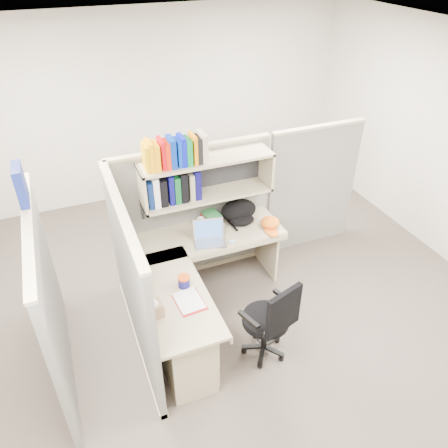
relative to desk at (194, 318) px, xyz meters
name	(u,v)px	position (x,y,z in m)	size (l,w,h in m)	color
ground	(223,318)	(0.41, 0.29, -0.44)	(6.00, 6.00, 0.00)	#3C352E
room_shell	(223,187)	(0.41, 0.29, 1.18)	(6.00, 6.00, 6.00)	beige
cubicle	(173,234)	(0.04, 0.74, 0.47)	(3.79, 1.84, 1.95)	#5F5F5A
desk	(194,318)	(0.00, 0.00, 0.00)	(1.74, 1.75, 0.73)	tan
laptop	(210,234)	(0.42, 0.68, 0.41)	(0.32, 0.32, 0.23)	#ACACB0
backpack	(241,212)	(0.88, 0.95, 0.41)	(0.41, 0.32, 0.24)	black
orange_cap	(270,222)	(1.15, 0.73, 0.35)	(0.21, 0.24, 0.11)	orange
snack_canister	(184,281)	(-0.04, 0.15, 0.35)	(0.11, 0.11, 0.11)	#110E56
tissue_box	(154,306)	(-0.38, -0.11, 0.39)	(0.13, 0.13, 0.21)	#947554
mouse	(232,241)	(0.64, 0.61, 0.31)	(0.09, 0.06, 0.03)	#8FABCB
paper_cup	(201,222)	(0.43, 1.02, 0.34)	(0.08, 0.08, 0.11)	silver
book_stack	(212,218)	(0.57, 1.04, 0.35)	(0.19, 0.25, 0.12)	gray
loose_paper	(189,300)	(-0.06, -0.05, 0.29)	(0.22, 0.29, 0.00)	white
task_chair	(268,331)	(0.62, -0.32, -0.11)	(0.54, 0.50, 0.94)	black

